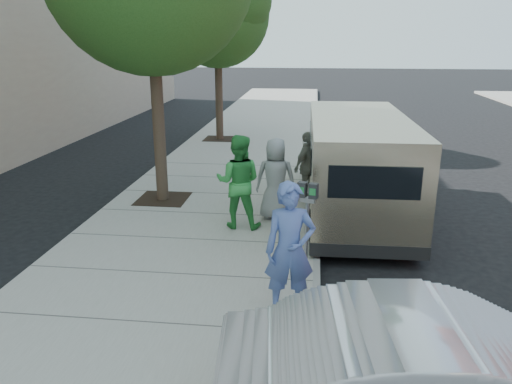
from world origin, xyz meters
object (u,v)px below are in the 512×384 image
at_px(parking_meter, 307,209).
at_px(person_green_shirt, 239,182).
at_px(van, 356,164).
at_px(person_officer, 290,250).
at_px(tree_far, 218,10).
at_px(person_gray_shirt, 276,179).
at_px(person_striped_polo, 308,166).

height_order(parking_meter, person_green_shirt, person_green_shirt).
xyz_separation_m(parking_meter, van, (1.05, 3.50, -0.09)).
bearing_deg(person_officer, tree_far, 94.82).
relative_size(van, person_gray_shirt, 3.48).
relative_size(person_officer, person_green_shirt, 1.00).
distance_m(van, person_striped_polo, 1.23).
bearing_deg(person_striped_polo, tree_far, -119.44).
relative_size(tree_far, parking_meter, 4.10).
relative_size(person_officer, person_striped_polo, 1.16).
bearing_deg(person_gray_shirt, person_green_shirt, 38.10).
bearing_deg(van, person_gray_shirt, -154.73).
bearing_deg(person_striped_polo, parking_meter, 35.79).
xyz_separation_m(person_officer, person_striped_polo, (0.16, 5.25, -0.13)).
relative_size(parking_meter, person_striped_polo, 0.95).
height_order(parking_meter, person_striped_polo, person_striped_polo).
height_order(person_officer, person_gray_shirt, person_officer).
height_order(tree_far, person_gray_shirt, tree_far).
distance_m(parking_meter, person_striped_polo, 4.02).
height_order(parking_meter, van, van).
height_order(parking_meter, person_officer, person_officer).
distance_m(tree_far, parking_meter, 12.33).
relative_size(tree_far, van, 1.05).
xyz_separation_m(person_officer, person_gray_shirt, (-0.50, 3.86, -0.08)).
bearing_deg(person_green_shirt, van, -147.62).
relative_size(parking_meter, person_green_shirt, 0.82).
height_order(van, person_gray_shirt, van).
bearing_deg(van, parking_meter, -107.76).
bearing_deg(person_striped_polo, person_officer, 33.28).
distance_m(person_green_shirt, person_striped_polo, 2.40).
bearing_deg(person_green_shirt, tree_far, -75.33).
xyz_separation_m(van, person_green_shirt, (-2.47, -1.45, -0.09)).
relative_size(tree_far, person_striped_polo, 3.88).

